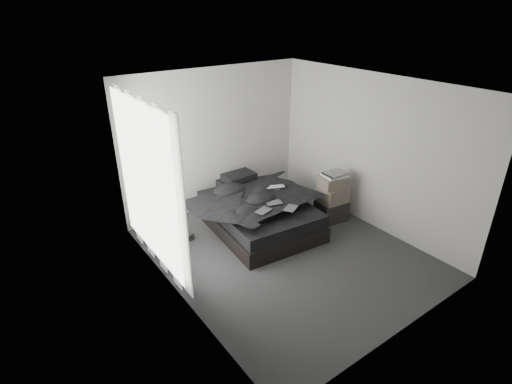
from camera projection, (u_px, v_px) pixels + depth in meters
floor at (285, 252)px, 6.32m from camera, size 3.60×4.20×0.01m
ceiling at (292, 86)px, 5.20m from camera, size 3.60×4.20×0.01m
wall_back at (214, 140)px, 7.29m from camera, size 3.60×0.01×2.60m
wall_front at (416, 241)px, 4.22m from camera, size 3.60×0.01×2.60m
wall_left at (174, 212)px, 4.81m from camera, size 0.01×4.20×2.60m
wall_right at (370, 152)px, 6.71m from camera, size 0.01×4.20×2.60m
window_left at (146, 183)px, 5.45m from camera, size 0.02×2.00×2.30m
curtain_left at (150, 186)px, 5.51m from camera, size 0.06×2.12×2.48m
bed at (259, 221)px, 6.95m from camera, size 1.70×2.14×0.27m
mattress at (259, 208)px, 6.84m from camera, size 1.64×2.08×0.21m
duvet at (261, 198)px, 6.71m from camera, size 1.63×1.84×0.23m
pillow_lower at (235, 184)px, 7.35m from camera, size 0.64×0.46×0.14m
pillow_upper at (239, 177)px, 7.31m from camera, size 0.57×0.40×0.13m
laptop at (276, 184)px, 6.90m from camera, size 0.38×0.32×0.03m
comic_a at (263, 207)px, 6.17m from camera, size 0.29×0.23×0.01m
comic_b at (274, 198)px, 6.41m from camera, size 0.29×0.23×0.01m
comic_c at (291, 203)px, 6.24m from camera, size 0.30×0.27×0.01m
side_stand at (161, 226)px, 6.40m from camera, size 0.46×0.46×0.67m
papers at (159, 207)px, 6.25m from camera, size 0.28×0.23×0.01m
floor_books at (188, 236)px, 6.64m from camera, size 0.16×0.20×0.12m
box_lower at (331, 210)px, 7.19m from camera, size 0.56×0.47×0.37m
box_mid at (333, 194)px, 7.04m from camera, size 0.50×0.41×0.29m
box_upper at (333, 182)px, 6.94m from camera, size 0.51×0.45×0.20m
art_book_white at (334, 175)px, 6.89m from camera, size 0.43×0.36×0.04m
art_book_snake at (335, 173)px, 6.87m from camera, size 0.39×0.31×0.04m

